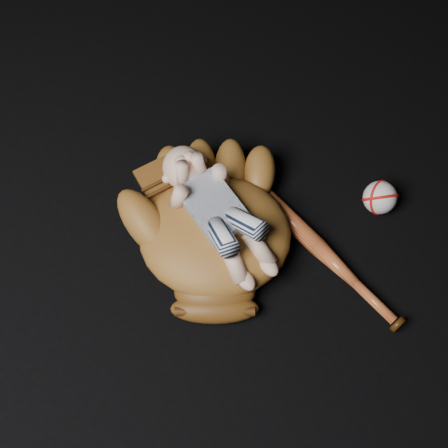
% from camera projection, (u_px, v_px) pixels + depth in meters
% --- Properties ---
extents(baseball_glove, '(0.52, 0.55, 0.14)m').
position_uv_depth(baseball_glove, '(215.00, 231.00, 1.15)').
color(baseball_glove, brown).
rests_on(baseball_glove, ground).
extents(newborn_baby, '(0.23, 0.36, 0.14)m').
position_uv_depth(newborn_baby, '(220.00, 214.00, 1.11)').
color(newborn_baby, '#E4AF92').
rests_on(newborn_baby, baseball_glove).
extents(baseball_bat, '(0.18, 0.41, 0.04)m').
position_uv_depth(baseball_bat, '(326.00, 255.00, 1.17)').
color(baseball_bat, '#B44C22').
rests_on(baseball_bat, ground).
extents(baseball, '(0.08, 0.08, 0.07)m').
position_uv_depth(baseball, '(380.00, 198.00, 1.22)').
color(baseball, white).
rests_on(baseball, ground).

